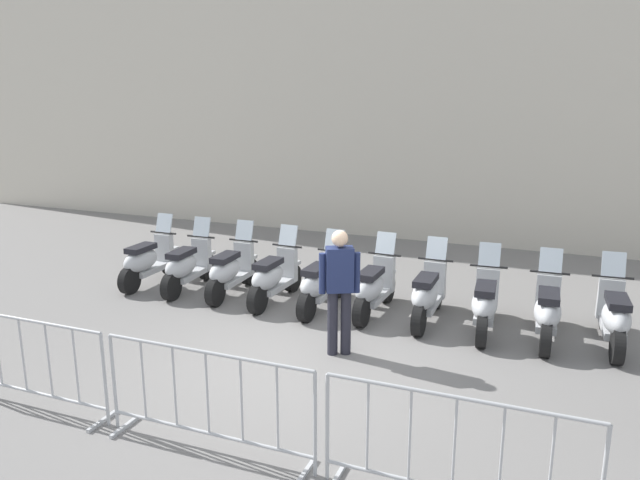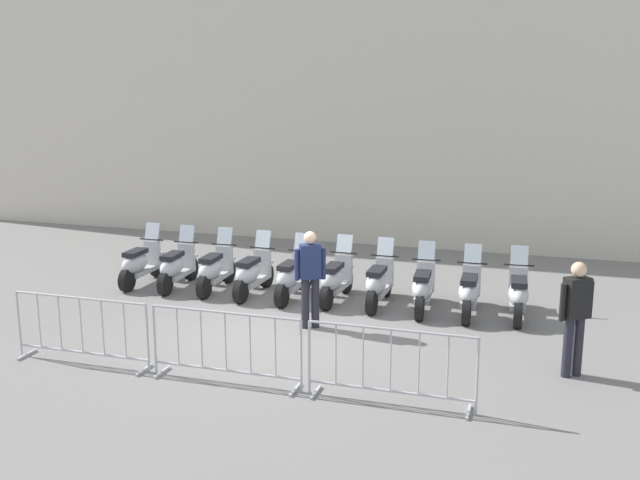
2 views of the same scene
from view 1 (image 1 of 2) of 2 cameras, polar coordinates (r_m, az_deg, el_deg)
ground_plane at (r=8.17m, az=-2.23°, el=-11.46°), size 120.00×120.00×0.00m
building_facade at (r=15.59m, az=11.04°, el=19.54°), size 28.07×3.55×10.22m
motorcycle_0 at (r=11.57m, az=-15.87°, el=-1.92°), size 0.56×1.72×1.24m
motorcycle_1 at (r=11.06m, az=-12.36°, el=-2.43°), size 0.56×1.73×1.24m
motorcycle_2 at (r=10.64m, az=-8.40°, el=-2.89°), size 0.56×1.73×1.24m
motorcycle_3 at (r=10.20m, az=-4.40°, el=-3.52°), size 0.56×1.72×1.24m
motorcycle_4 at (r=9.85m, az=0.07°, el=-4.12°), size 0.56×1.72×1.24m
motorcycle_5 at (r=9.68m, az=5.06°, el=-4.50°), size 0.56×1.72×1.24m
motorcycle_6 at (r=9.46m, az=10.06°, el=-5.10°), size 0.56×1.72×1.24m
motorcycle_7 at (r=9.27m, az=15.23°, el=-5.79°), size 0.58×1.73×1.24m
motorcycle_8 at (r=9.23m, az=20.55°, el=-6.29°), size 0.56×1.73×1.24m
motorcycle_9 at (r=9.36m, az=25.88°, el=-6.53°), size 0.57×1.73×1.24m
barrier_segment_0 at (r=7.70m, az=-26.07°, el=-10.28°), size 2.31×0.53×1.07m
barrier_segment_1 at (r=6.25m, az=-10.50°, el=-14.69°), size 2.31×0.53×1.07m
barrier_segment_2 at (r=5.51m, az=12.47°, el=-19.03°), size 2.31×0.53×1.07m
officer_near_row_end at (r=8.08m, az=1.84°, el=-4.26°), size 0.49×0.37×1.73m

